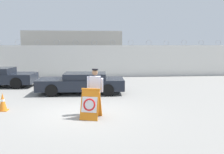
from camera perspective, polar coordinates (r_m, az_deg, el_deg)
The scene contains 7 objects.
ground_plane at distance 10.05m, azimuth -6.90°, elevation -8.10°, with size 90.00×90.00×0.00m, color gray.
perimeter_wall at distance 20.88m, azimuth -6.15°, elevation 3.64°, with size 36.00×0.30×3.08m.
building_block at distance 25.69m, azimuth -8.59°, elevation 5.71°, with size 8.98×5.88×3.91m.
barricade_sign at distance 9.14m, azimuth -4.91°, elevation -6.09°, with size 0.84×0.88×1.11m.
security_guard at distance 9.68m, azimuth -3.87°, elevation -2.70°, with size 0.63×0.40×1.76m.
traffic_cone_near at distance 11.12m, azimuth -23.71°, elevation -5.21°, with size 0.37×0.37×0.75m.
parked_car_rear_sedan at distance 13.87m, azimuth -6.94°, elevation -1.31°, with size 4.78×2.06×1.13m.
Camera 1 is at (0.30, -9.68, 2.68)m, focal length 40.00 mm.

